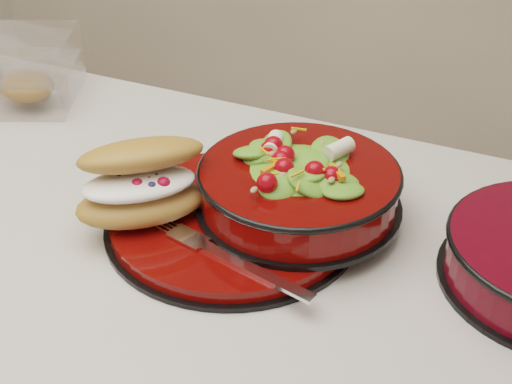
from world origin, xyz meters
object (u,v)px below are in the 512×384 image
at_px(salad_bowl, 299,180).
at_px(croissant, 142,183).
at_px(dinner_plate, 233,219).
at_px(fork, 233,260).

distance_m(salad_bowl, croissant, 0.17).
distance_m(dinner_plate, salad_bowl, 0.09).
height_order(salad_bowl, croissant, salad_bowl).
distance_m(croissant, fork, 0.14).
bearing_deg(salad_bowl, fork, -100.92).
relative_size(croissant, fork, 0.91).
bearing_deg(croissant, dinner_plate, -13.91).
relative_size(salad_bowl, croissant, 1.40).
xyz_separation_m(croissant, fork, (0.13, -0.03, -0.04)).
height_order(dinner_plate, salad_bowl, salad_bowl).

